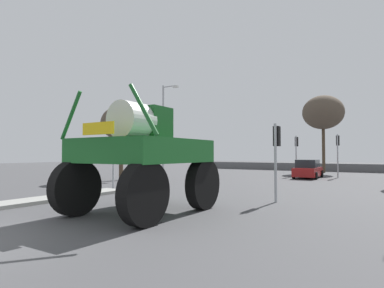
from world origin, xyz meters
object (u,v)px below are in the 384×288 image
(sedan_ahead, at_px, (308,169))
(streetlight_far_left, at_px, (164,126))
(traffic_signal_near_right, at_px, (277,145))
(oversize_sprayer, at_px, (143,156))
(traffic_signal_far_right, at_px, (338,146))
(bare_tree_far_center, at_px, (323,113))
(bare_tree_left, at_px, (121,124))
(traffic_signal_far_left, at_px, (296,147))
(traffic_signal_near_left, at_px, (115,135))

(sedan_ahead, xyz_separation_m, streetlight_far_left, (-11.39, -4.52, 3.80))
(traffic_signal_near_right, relative_size, streetlight_far_left, 0.40)
(streetlight_far_left, bearing_deg, traffic_signal_near_right, -36.07)
(sedan_ahead, bearing_deg, oversize_sprayer, 174.54)
(traffic_signal_far_right, distance_m, bare_tree_far_center, 8.06)
(bare_tree_left, bearing_deg, traffic_signal_far_right, 40.79)
(traffic_signal_far_left, height_order, bare_tree_far_center, bare_tree_far_center)
(sedan_ahead, height_order, traffic_signal_far_right, traffic_signal_far_right)
(oversize_sprayer, height_order, traffic_signal_near_right, oversize_sprayer)
(traffic_signal_near_left, bearing_deg, bare_tree_far_center, 71.39)
(traffic_signal_near_left, relative_size, bare_tree_far_center, 0.51)
(traffic_signal_far_right, bearing_deg, bare_tree_far_center, 107.97)
(sedan_ahead, xyz_separation_m, traffic_signal_far_left, (-1.34, 1.85, 1.92))
(oversize_sprayer, height_order, bare_tree_far_center, bare_tree_far_center)
(traffic_signal_near_left, distance_m, traffic_signal_far_left, 17.11)
(traffic_signal_near_left, relative_size, traffic_signal_near_right, 1.29)
(oversize_sprayer, height_order, streetlight_far_left, streetlight_far_left)
(sedan_ahead, height_order, bare_tree_far_center, bare_tree_far_center)
(oversize_sprayer, distance_m, sedan_ahead, 18.90)
(traffic_signal_far_left, bearing_deg, streetlight_far_left, -147.66)
(traffic_signal_far_left, bearing_deg, bare_tree_left, -130.94)
(traffic_signal_far_left, xyz_separation_m, bare_tree_left, (-10.11, -11.65, 1.65))
(traffic_signal_far_left, distance_m, streetlight_far_left, 12.04)
(traffic_signal_far_right, xyz_separation_m, bare_tree_left, (-13.50, -11.65, 1.63))
(oversize_sprayer, bearing_deg, traffic_signal_far_right, -9.77)
(traffic_signal_far_left, height_order, bare_tree_left, bare_tree_left)
(traffic_signal_near_right, height_order, bare_tree_left, bare_tree_left)
(traffic_signal_near_left, xyz_separation_m, traffic_signal_far_left, (6.43, 15.85, -0.42))
(sedan_ahead, xyz_separation_m, bare_tree_left, (-11.45, -9.81, 3.57))
(traffic_signal_far_right, distance_m, bare_tree_left, 17.91)
(traffic_signal_far_right, bearing_deg, traffic_signal_near_left, -121.80)
(traffic_signal_near_left, height_order, traffic_signal_near_right, traffic_signal_near_left)
(oversize_sprayer, xyz_separation_m, bare_tree_far_center, (1.42, 27.44, 4.46))
(traffic_signal_near_left, bearing_deg, traffic_signal_near_right, 0.09)
(traffic_signal_far_right, bearing_deg, traffic_signal_far_left, 179.99)
(traffic_signal_far_right, relative_size, bare_tree_far_center, 0.44)
(sedan_ahead, bearing_deg, traffic_signal_near_left, 150.27)
(oversize_sprayer, relative_size, bare_tree_far_center, 0.61)
(traffic_signal_far_right, bearing_deg, sedan_ahead, -138.03)
(oversize_sprayer, xyz_separation_m, streetlight_far_left, (-9.82, 14.28, 2.57))
(traffic_signal_near_left, bearing_deg, traffic_signal_far_right, 58.20)
(traffic_signal_near_left, xyz_separation_m, traffic_signal_far_right, (9.83, 15.85, -0.40))
(oversize_sprayer, distance_m, bare_tree_far_center, 27.83)
(bare_tree_left, bearing_deg, streetlight_far_left, 89.38)
(traffic_signal_far_right, relative_size, streetlight_far_left, 0.45)
(sedan_ahead, distance_m, bare_tree_far_center, 10.34)
(traffic_signal_near_right, bearing_deg, traffic_signal_near_left, -179.91)
(sedan_ahead, distance_m, traffic_signal_near_right, 14.18)
(sedan_ahead, height_order, bare_tree_left, bare_tree_left)
(sedan_ahead, bearing_deg, streetlight_far_left, 110.93)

